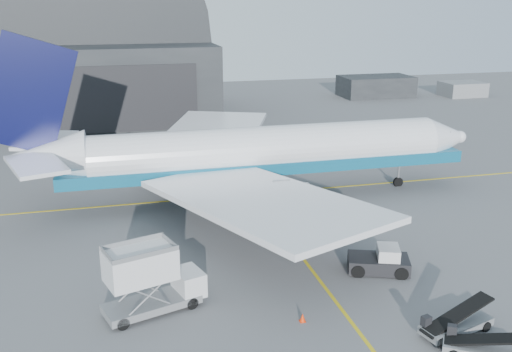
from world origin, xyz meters
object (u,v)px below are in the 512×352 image
object	(u,v)px
pushback_tug	(380,262)
belt_loader_b	(487,349)
airliner	(249,153)
catering_truck	(150,280)
belt_loader_a	(455,324)

from	to	relation	value
pushback_tug	belt_loader_b	size ratio (longest dim) A/B	1.02
airliner	catering_truck	world-z (taller)	airliner
airliner	belt_loader_a	distance (m)	26.83
pushback_tug	belt_loader_a	size ratio (longest dim) A/B	0.97
airliner	belt_loader_a	world-z (taller)	airliner
airliner	belt_loader_b	world-z (taller)	airliner
catering_truck	belt_loader_b	world-z (taller)	catering_truck
pushback_tug	belt_loader_a	world-z (taller)	pushback_tug
airliner	catering_truck	bearing A→B (deg)	-119.83
pushback_tug	belt_loader_a	xyz separation A→B (m)	(0.75, -8.34, -0.17)
catering_truck	belt_loader_b	bearing A→B (deg)	-46.10
catering_truck	belt_loader_a	xyz separation A→B (m)	(17.12, -6.76, -1.62)
airliner	belt_loader_a	size ratio (longest dim) A/B	9.41
pushback_tug	catering_truck	bearing A→B (deg)	-154.13
catering_truck	pushback_tug	distance (m)	16.51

